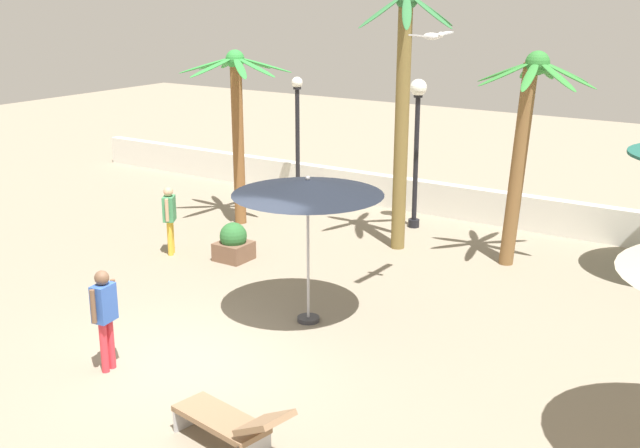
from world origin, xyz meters
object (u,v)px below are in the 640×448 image
object	(u,v)px
guest_1	(104,311)
lamp_post_1	(298,134)
patio_umbrella_2	(308,188)
lamp_post_0	(417,131)
seagull_0	(433,36)
palm_tree_1	(525,131)
lounge_chair_1	(232,422)
palm_tree_0	(403,94)
palm_tree_2	(237,111)
planter	(234,243)
guest_0	(169,214)

from	to	relation	value
guest_1	lamp_post_1	bearing A→B (deg)	108.86
patio_umbrella_2	guest_1	distance (m)	3.93
lamp_post_0	seagull_0	size ratio (longest dim) A/B	2.64
lamp_post_1	seagull_0	world-z (taller)	seagull_0
palm_tree_1	lounge_chair_1	size ratio (longest dim) A/B	2.38
palm_tree_0	palm_tree_2	world-z (taller)	palm_tree_0
guest_1	planter	size ratio (longest dim) A/B	1.95
palm_tree_1	guest_0	xyz separation A→B (m)	(-6.75, -3.53, -1.99)
palm_tree_0	guest_1	bearing A→B (deg)	-96.59
lamp_post_1	palm_tree_2	bearing A→B (deg)	-89.30
patio_umbrella_2	palm_tree_1	bearing A→B (deg)	67.45
lamp_post_0	guest_1	size ratio (longest dim) A/B	2.23
patio_umbrella_2	lounge_chair_1	xyz separation A→B (m)	(1.52, -3.98, -2.07)
lamp_post_0	seagull_0	world-z (taller)	seagull_0
guest_0	palm_tree_0	bearing A→B (deg)	38.34
lamp_post_0	planter	xyz separation A→B (m)	(-2.17, -4.44, -2.05)
lamp_post_0	planter	size ratio (longest dim) A/B	4.33
lamp_post_0	guest_0	world-z (taller)	lamp_post_0
lounge_chair_1	seagull_0	xyz separation A→B (m)	(-0.08, 5.66, 4.59)
palm_tree_2	planter	world-z (taller)	palm_tree_2
guest_0	palm_tree_1	bearing A→B (deg)	27.64
palm_tree_0	planter	xyz separation A→B (m)	(-2.64, -2.75, -3.15)
palm_tree_0	seagull_0	xyz separation A→B (m)	(2.07, -2.95, 1.45)
palm_tree_1	palm_tree_2	bearing A→B (deg)	-174.12
guest_0	guest_1	distance (m)	5.67
guest_1	patio_umbrella_2	bearing A→B (deg)	64.91
palm_tree_0	lamp_post_0	size ratio (longest dim) A/B	1.58
patio_umbrella_2	lamp_post_0	bearing A→B (deg)	99.88
palm_tree_0	lamp_post_0	xyz separation A→B (m)	(-0.47, 1.69, -1.10)
palm_tree_0	lamp_post_0	distance (m)	2.07
lamp_post_0	lamp_post_1	world-z (taller)	lamp_post_0
palm_tree_0	planter	size ratio (longest dim) A/B	6.84
palm_tree_1	lamp_post_1	world-z (taller)	palm_tree_1
palm_tree_2	guest_1	world-z (taller)	palm_tree_2
palm_tree_0	lounge_chair_1	size ratio (longest dim) A/B	3.02
planter	guest_0	bearing A→B (deg)	-161.76
lounge_chair_1	palm_tree_1	bearing A→B (deg)	86.56
palm_tree_0	lamp_post_0	bearing A→B (deg)	105.59
palm_tree_0	guest_0	size ratio (longest dim) A/B	3.73
lamp_post_1	seagull_0	size ratio (longest dim) A/B	2.47
seagull_0	planter	world-z (taller)	seagull_0
palm_tree_0	guest_1	distance (m)	8.38
guest_0	planter	size ratio (longest dim) A/B	1.83
patio_umbrella_2	planter	distance (m)	4.31
palm_tree_2	lamp_post_1	xyz separation A→B (m)	(-0.03, 2.63, -0.95)
patio_umbrella_2	palm_tree_0	size ratio (longest dim) A/B	0.46
planter	lamp_post_1	bearing A→B (deg)	109.37
palm_tree_2	lounge_chair_1	xyz separation A→B (m)	(6.50, -8.20, -2.45)
guest_0	guest_1	bearing A→B (deg)	-56.28
planter	lounge_chair_1	bearing A→B (deg)	-50.78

